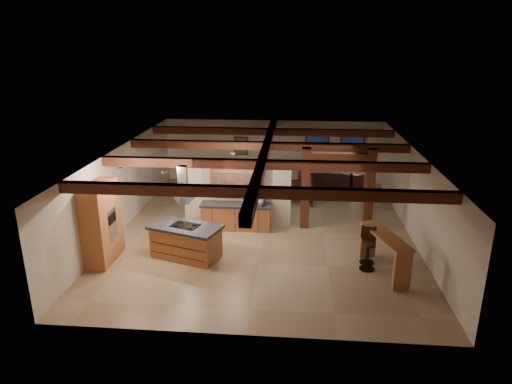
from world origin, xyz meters
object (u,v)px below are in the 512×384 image
(kitchen_island, at_px, (186,241))
(bar_counter, at_px, (385,247))
(dining_table, at_px, (288,193))
(sofa, at_px, (325,179))

(kitchen_island, distance_m, bar_counter, 5.87)
(bar_counter, bearing_deg, kitchen_island, 175.44)
(dining_table, distance_m, sofa, 2.78)
(sofa, bearing_deg, bar_counter, 101.18)
(bar_counter, bearing_deg, sofa, 98.25)
(sofa, relative_size, bar_counter, 0.97)
(sofa, bearing_deg, dining_table, 56.45)
(dining_table, distance_m, bar_counter, 6.61)
(kitchen_island, height_order, sofa, kitchen_island)
(dining_table, height_order, bar_counter, bar_counter)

